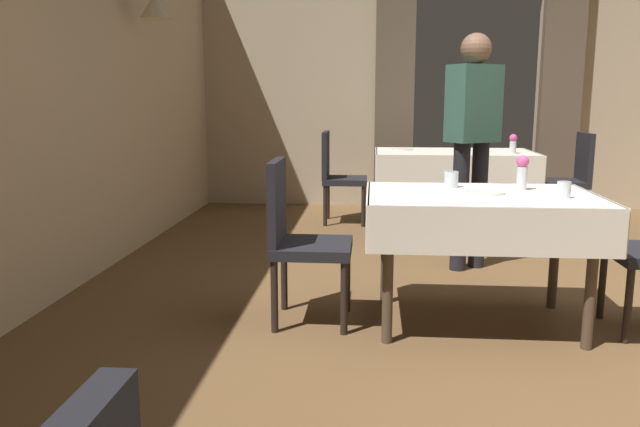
% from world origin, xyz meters
% --- Properties ---
extents(ground, '(10.08, 10.08, 0.00)m').
position_xyz_m(ground, '(0.00, 0.00, 0.00)').
color(ground, brown).
extents(wall_back, '(6.40, 0.27, 3.00)m').
position_xyz_m(wall_back, '(0.00, 4.18, 1.52)').
color(wall_back, tan).
rests_on(wall_back, ground).
extents(dining_table_mid, '(1.26, 0.89, 0.75)m').
position_xyz_m(dining_table_mid, '(-0.56, 0.19, 0.65)').
color(dining_table_mid, '#4C3D2D').
rests_on(dining_table_mid, ground).
extents(dining_table_far, '(1.53, 0.92, 0.75)m').
position_xyz_m(dining_table_far, '(-0.36, 2.95, 0.66)').
color(dining_table_far, '#4C3D2D').
rests_on(dining_table_far, ground).
extents(chair_mid_left, '(0.44, 0.44, 0.93)m').
position_xyz_m(chair_mid_left, '(-1.57, 0.15, 0.52)').
color(chair_mid_left, black).
rests_on(chair_mid_left, ground).
extents(chair_far_left, '(0.44, 0.44, 0.93)m').
position_xyz_m(chair_far_left, '(-1.51, 3.06, 0.52)').
color(chair_far_left, black).
rests_on(chair_far_left, ground).
extents(chair_far_right, '(0.44, 0.44, 0.93)m').
position_xyz_m(chair_far_right, '(0.79, 3.04, 0.52)').
color(chair_far_right, black).
rests_on(chair_far_right, ground).
extents(flower_vase_mid, '(0.07, 0.07, 0.20)m').
position_xyz_m(flower_vase_mid, '(-0.31, 0.35, 0.86)').
color(flower_vase_mid, silver).
rests_on(flower_vase_mid, dining_table_mid).
extents(glass_mid_b, '(0.08, 0.08, 0.10)m').
position_xyz_m(glass_mid_b, '(-0.70, 0.42, 0.80)').
color(glass_mid_b, silver).
rests_on(glass_mid_b, dining_table_mid).
extents(plate_mid_c, '(0.23, 0.23, 0.01)m').
position_xyz_m(plate_mid_c, '(-0.54, 0.20, 0.76)').
color(plate_mid_c, white).
rests_on(plate_mid_c, dining_table_mid).
extents(glass_mid_d, '(0.07, 0.07, 0.09)m').
position_xyz_m(glass_mid_d, '(-0.15, 0.07, 0.79)').
color(glass_mid_d, silver).
rests_on(glass_mid_d, dining_table_mid).
extents(flower_vase_far, '(0.07, 0.07, 0.18)m').
position_xyz_m(flower_vase_far, '(0.15, 2.74, 0.85)').
color(flower_vase_far, silver).
rests_on(flower_vase_far, dining_table_far).
extents(plate_far_b, '(0.22, 0.22, 0.01)m').
position_xyz_m(plate_far_b, '(-0.86, 3.05, 0.76)').
color(plate_far_b, white).
rests_on(plate_far_b, dining_table_far).
extents(person_waiter_by_doorway, '(0.42, 0.38, 1.72)m').
position_xyz_m(person_waiter_by_doorway, '(-0.44, 1.39, 1.02)').
color(person_waiter_by_doorway, black).
rests_on(person_waiter_by_doorway, ground).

